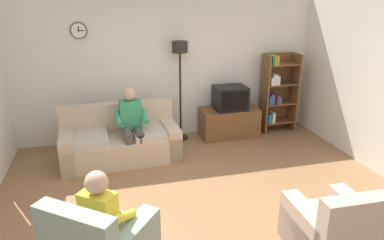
{
  "coord_description": "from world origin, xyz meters",
  "views": [
    {
      "loc": [
        -1.21,
        -3.84,
        2.66
      ],
      "look_at": [
        0.02,
        0.97,
        0.87
      ],
      "focal_mm": 33.2,
      "sensor_mm": 36.0,
      "label": 1
    }
  ],
  "objects_px": {
    "couch": "(120,141)",
    "person_in_left_armchair": "(106,215)",
    "floor_lamp": "(180,64)",
    "tv_stand": "(229,122)",
    "tv": "(230,98)",
    "armchair_near_bookshelf": "(334,231)",
    "bookshelf": "(277,92)",
    "person_on_couch": "(132,121)"
  },
  "relations": [
    {
      "from": "armchair_near_bookshelf",
      "to": "person_on_couch",
      "type": "relative_size",
      "value": 0.73
    },
    {
      "from": "tv_stand",
      "to": "person_on_couch",
      "type": "distance_m",
      "value": 2.05
    },
    {
      "from": "person_on_couch",
      "to": "armchair_near_bookshelf",
      "type": "bearing_deg",
      "value": -57.02
    },
    {
      "from": "couch",
      "to": "person_in_left_armchair",
      "type": "xyz_separation_m",
      "value": [
        -0.28,
        -2.5,
        0.29
      ]
    },
    {
      "from": "armchair_near_bookshelf",
      "to": "tv",
      "type": "bearing_deg",
      "value": 88.66
    },
    {
      "from": "floor_lamp",
      "to": "person_on_couch",
      "type": "xyz_separation_m",
      "value": [
        -0.97,
        -0.73,
        -0.75
      ]
    },
    {
      "from": "tv",
      "to": "armchair_near_bookshelf",
      "type": "relative_size",
      "value": 0.67
    },
    {
      "from": "bookshelf",
      "to": "person_on_couch",
      "type": "relative_size",
      "value": 1.25
    },
    {
      "from": "couch",
      "to": "floor_lamp",
      "type": "height_order",
      "value": "floor_lamp"
    },
    {
      "from": "couch",
      "to": "tv_stand",
      "type": "xyz_separation_m",
      "value": [
        2.11,
        0.52,
        -0.03
      ]
    },
    {
      "from": "tv",
      "to": "tv_stand",
      "type": "bearing_deg",
      "value": 90.0
    },
    {
      "from": "tv_stand",
      "to": "bookshelf",
      "type": "relative_size",
      "value": 0.71
    },
    {
      "from": "couch",
      "to": "person_in_left_armchair",
      "type": "relative_size",
      "value": 1.73
    },
    {
      "from": "couch",
      "to": "person_on_couch",
      "type": "bearing_deg",
      "value": -29.02
    },
    {
      "from": "bookshelf",
      "to": "person_in_left_armchair",
      "type": "relative_size",
      "value": 1.38
    },
    {
      "from": "tv",
      "to": "bookshelf",
      "type": "distance_m",
      "value": 1.01
    },
    {
      "from": "tv",
      "to": "floor_lamp",
      "type": "relative_size",
      "value": 0.32
    },
    {
      "from": "person_on_couch",
      "to": "tv_stand",
      "type": "bearing_deg",
      "value": 18.17
    },
    {
      "from": "floor_lamp",
      "to": "tv_stand",
      "type": "bearing_deg",
      "value": -6.02
    },
    {
      "from": "armchair_near_bookshelf",
      "to": "tv_stand",
      "type": "bearing_deg",
      "value": 88.67
    },
    {
      "from": "tv",
      "to": "person_in_left_armchair",
      "type": "height_order",
      "value": "person_in_left_armchair"
    },
    {
      "from": "floor_lamp",
      "to": "armchair_near_bookshelf",
      "type": "relative_size",
      "value": 2.06
    },
    {
      "from": "tv",
      "to": "person_on_couch",
      "type": "distance_m",
      "value": 2.01
    },
    {
      "from": "tv",
      "to": "person_in_left_armchair",
      "type": "bearing_deg",
      "value": -128.56
    },
    {
      "from": "tv",
      "to": "armchair_near_bookshelf",
      "type": "height_order",
      "value": "tv"
    },
    {
      "from": "person_on_couch",
      "to": "floor_lamp",
      "type": "bearing_deg",
      "value": 36.76
    },
    {
      "from": "bookshelf",
      "to": "armchair_near_bookshelf",
      "type": "xyz_separation_m",
      "value": [
        -1.09,
        -3.52,
        -0.51
      ]
    },
    {
      "from": "bookshelf",
      "to": "person_in_left_armchair",
      "type": "xyz_separation_m",
      "value": [
        -3.4,
        -3.09,
        -0.19
      ]
    },
    {
      "from": "floor_lamp",
      "to": "person_in_left_armchair",
      "type": "bearing_deg",
      "value": -114.93
    },
    {
      "from": "floor_lamp",
      "to": "tv",
      "type": "bearing_deg",
      "value": -7.49
    },
    {
      "from": "tv_stand",
      "to": "person_in_left_armchair",
      "type": "height_order",
      "value": "person_in_left_armchair"
    },
    {
      "from": "tv_stand",
      "to": "tv",
      "type": "bearing_deg",
      "value": -90.0
    },
    {
      "from": "couch",
      "to": "floor_lamp",
      "type": "distance_m",
      "value": 1.74
    },
    {
      "from": "floor_lamp",
      "to": "person_on_couch",
      "type": "bearing_deg",
      "value": -143.24
    },
    {
      "from": "tv",
      "to": "person_in_left_armchair",
      "type": "xyz_separation_m",
      "value": [
        -2.39,
        -3.0,
        -0.17
      ]
    },
    {
      "from": "tv_stand",
      "to": "bookshelf",
      "type": "bearing_deg",
      "value": 4.15
    },
    {
      "from": "tv_stand",
      "to": "armchair_near_bookshelf",
      "type": "height_order",
      "value": "armchair_near_bookshelf"
    },
    {
      "from": "couch",
      "to": "armchair_near_bookshelf",
      "type": "distance_m",
      "value": 3.57
    },
    {
      "from": "bookshelf",
      "to": "floor_lamp",
      "type": "xyz_separation_m",
      "value": [
        -1.95,
        0.03,
        0.65
      ]
    },
    {
      "from": "person_in_left_armchair",
      "to": "couch",
      "type": "bearing_deg",
      "value": 83.63
    },
    {
      "from": "person_on_couch",
      "to": "person_in_left_armchair",
      "type": "bearing_deg",
      "value": -101.29
    },
    {
      "from": "couch",
      "to": "person_in_left_armchair",
      "type": "bearing_deg",
      "value": -96.37
    }
  ]
}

